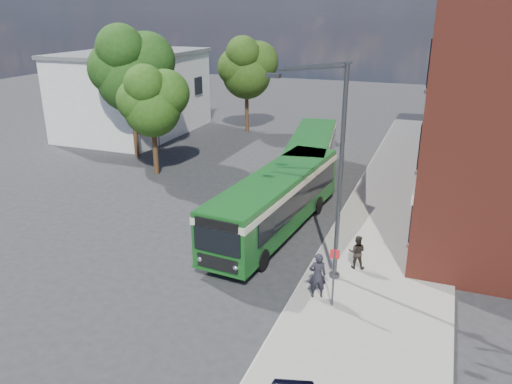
% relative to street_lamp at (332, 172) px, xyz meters
% --- Properties ---
extents(ground, '(120.00, 120.00, 0.00)m').
position_rel_street_lamp_xyz_m(ground, '(-4.84, 2.00, -4.79)').
color(ground, '#28282A').
rests_on(ground, ground).
extents(pavement, '(6.00, 48.00, 0.15)m').
position_rel_street_lamp_xyz_m(pavement, '(2.16, 10.00, -4.72)').
color(pavement, gray).
rests_on(pavement, ground).
extents(kerb_line, '(0.12, 48.00, 0.01)m').
position_rel_street_lamp_xyz_m(kerb_line, '(-0.89, 10.00, -4.79)').
color(kerb_line, beige).
rests_on(kerb_line, ground).
extents(white_building, '(9.40, 13.40, 7.30)m').
position_rel_street_lamp_xyz_m(white_building, '(-22.84, 20.00, -1.13)').
color(white_building, silver).
rests_on(white_building, ground).
extents(flagpole, '(0.95, 0.10, 9.00)m').
position_rel_street_lamp_xyz_m(flagpole, '(-17.29, 15.00, 0.15)').
color(flagpole, '#373A3D').
rests_on(flagpole, ground).
extents(street_lamp, '(2.96, 2.38, 9.00)m').
position_rel_street_lamp_xyz_m(street_lamp, '(0.00, 0.00, 0.00)').
color(street_lamp, '#373A3D').
rests_on(street_lamp, ground).
extents(bus_stop_sign, '(0.35, 0.08, 2.52)m').
position_rel_street_lamp_xyz_m(bus_stop_sign, '(0.76, -2.20, -3.28)').
color(bus_stop_sign, '#373A3D').
rests_on(bus_stop_sign, ground).
extents(bus_front, '(3.60, 12.16, 3.02)m').
position_rel_street_lamp_xyz_m(bus_front, '(-3.59, 3.85, -2.96)').
color(bus_front, '#154F19').
rests_on(bus_front, ground).
extents(bus_rear, '(4.24, 11.00, 3.02)m').
position_rel_street_lamp_xyz_m(bus_rear, '(-4.13, 12.72, -2.96)').
color(bus_rear, '#155118').
rests_on(bus_rear, ground).
extents(pedestrian_a, '(0.81, 0.70, 1.89)m').
position_rel_street_lamp_xyz_m(pedestrian_a, '(0.05, -1.79, -3.70)').
color(pedestrian_a, black).
rests_on(pedestrian_a, pavement).
extents(pedestrian_b, '(0.80, 0.66, 1.53)m').
position_rel_street_lamp_xyz_m(pedestrian_b, '(1.07, 1.11, -3.88)').
color(pedestrian_b, black).
rests_on(pedestrian_b, pavement).
extents(tree_left, '(4.48, 4.26, 7.57)m').
position_rel_street_lamp_xyz_m(tree_left, '(-14.41, 9.88, 0.34)').
color(tree_left, '#372014').
rests_on(tree_left, ground).
extents(tree_mid, '(5.88, 5.59, 9.93)m').
position_rel_street_lamp_xyz_m(tree_mid, '(-18.09, 12.99, 1.95)').
color(tree_mid, '#372014').
rests_on(tree_mid, ground).
extents(tree_right, '(5.14, 4.89, 8.69)m').
position_rel_street_lamp_xyz_m(tree_right, '(-13.30, 23.99, 1.10)').
color(tree_right, '#372014').
rests_on(tree_right, ground).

